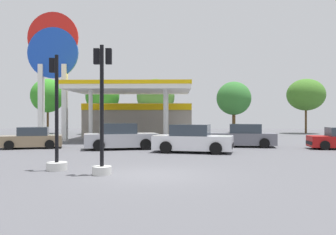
% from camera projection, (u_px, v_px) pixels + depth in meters
% --- Properties ---
extents(ground_plane, '(90.00, 90.00, 0.00)m').
position_uv_depth(ground_plane, '(150.00, 175.00, 12.80)').
color(ground_plane, '#56565B').
rests_on(ground_plane, ground).
extents(gas_station, '(10.67, 13.20, 4.84)m').
position_uv_depth(gas_station, '(138.00, 115.00, 35.54)').
color(gas_station, gray).
rests_on(gas_station, ground).
extents(station_pole_sign, '(4.34, 0.56, 10.96)m').
position_uv_depth(station_pole_sign, '(53.00, 60.00, 30.13)').
color(station_pole_sign, white).
rests_on(station_pole_sign, ground).
extents(car_1, '(4.19, 2.62, 1.40)m').
position_uv_depth(car_1, '(32.00, 139.00, 23.18)').
color(car_1, black).
rests_on(car_1, ground).
extents(car_2, '(4.96, 3.00, 1.66)m').
position_uv_depth(car_2, '(121.00, 137.00, 22.62)').
color(car_2, black).
rests_on(car_2, ground).
extents(car_3, '(4.60, 2.46, 1.57)m').
position_uv_depth(car_3, '(243.00, 136.00, 24.34)').
color(car_3, black).
rests_on(car_3, ground).
extents(car_4, '(4.84, 2.81, 1.63)m').
position_uv_depth(car_4, '(193.00, 140.00, 20.62)').
color(car_4, black).
rests_on(car_4, ground).
extents(traffic_signal_0, '(0.69, 0.70, 4.69)m').
position_uv_depth(traffic_signal_0, '(102.00, 126.00, 12.83)').
color(traffic_signal_0, silver).
rests_on(traffic_signal_0, ground).
extents(traffic_signal_1, '(0.81, 0.81, 4.51)m').
position_uv_depth(traffic_signal_1, '(56.00, 141.00, 13.87)').
color(traffic_signal_1, silver).
rests_on(traffic_signal_1, ground).
extents(tree_0, '(4.02, 4.02, 6.58)m').
position_uv_depth(tree_0, '(48.00, 96.00, 42.65)').
color(tree_0, brown).
rests_on(tree_0, ground).
extents(tree_1, '(3.94, 3.94, 6.39)m').
position_uv_depth(tree_1, '(103.00, 96.00, 41.49)').
color(tree_1, brown).
rests_on(tree_1, ground).
extents(tree_2, '(4.35, 4.35, 6.36)m').
position_uv_depth(tree_2, '(156.00, 97.00, 40.65)').
color(tree_2, brown).
rests_on(tree_2, ground).
extents(tree_3, '(4.10, 4.10, 6.20)m').
position_uv_depth(tree_3, '(234.00, 98.00, 42.22)').
color(tree_3, brown).
rests_on(tree_3, ground).
extents(tree_4, '(4.52, 4.52, 6.59)m').
position_uv_depth(tree_4, '(306.00, 95.00, 42.72)').
color(tree_4, brown).
rests_on(tree_4, ground).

